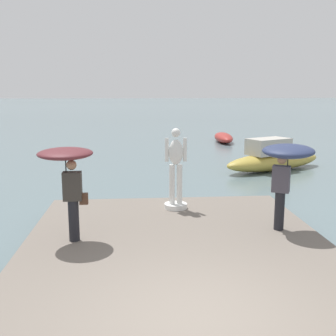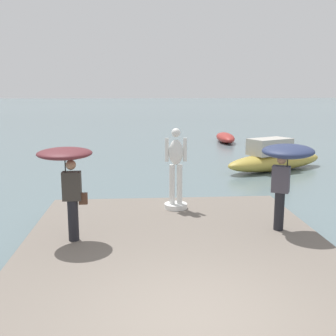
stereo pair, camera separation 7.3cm
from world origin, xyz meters
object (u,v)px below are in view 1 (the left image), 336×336
(onlooker_left, at_px, (68,167))
(boat_near, at_px, (273,159))
(onlooker_right, at_px, (286,160))
(boat_mid, at_px, (223,138))
(statue_white_figure, at_px, (176,173))

(onlooker_left, relative_size, boat_near, 0.36)
(onlooker_left, distance_m, onlooker_right, 4.74)
(boat_mid, bearing_deg, boat_near, -90.11)
(onlooker_left, bearing_deg, boat_near, 50.86)
(onlooker_left, bearing_deg, boat_mid, 69.02)
(onlooker_right, height_order, boat_mid, onlooker_right)
(statue_white_figure, distance_m, boat_near, 8.85)
(boat_mid, bearing_deg, onlooker_left, -110.98)
(boat_near, bearing_deg, onlooker_right, -107.63)
(statue_white_figure, relative_size, onlooker_right, 1.09)
(onlooker_right, bearing_deg, boat_near, 72.37)
(onlooker_right, relative_size, boat_mid, 0.50)
(statue_white_figure, relative_size, boat_near, 0.40)
(statue_white_figure, height_order, onlooker_left, statue_white_figure)
(statue_white_figure, xyz_separation_m, boat_mid, (5.17, 17.69, -1.04))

